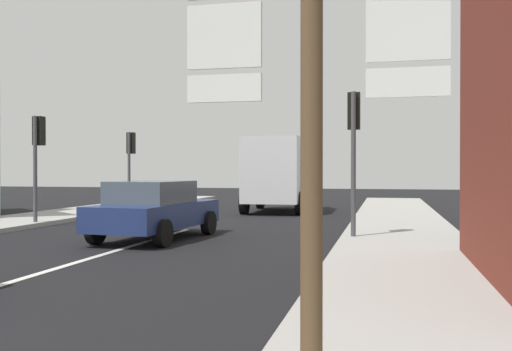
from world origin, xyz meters
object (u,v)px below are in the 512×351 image
traffic_light_near_right (354,131)px  traffic_light_near_left (38,145)px  sedan_far (155,209)px  traffic_light_far_left (131,153)px  route_sign_post (312,144)px  delivery_truck (278,172)px

traffic_light_near_right → traffic_light_near_left: bearing=170.1°
sedan_far → traffic_light_far_left: bearing=118.5°
route_sign_post → traffic_light_far_left: 21.49m
traffic_light_far_left → traffic_light_near_right: 12.87m
route_sign_post → traffic_light_near_left: 15.96m
sedan_far → delivery_truck: delivery_truck is taller
delivery_truck → traffic_light_near_left: traffic_light_near_left is taller
route_sign_post → traffic_light_near_right: traffic_light_near_right is taller
sedan_far → traffic_light_far_left: traffic_light_far_left is taller
route_sign_post → traffic_light_near_right: (-0.32, 10.62, 0.79)m
route_sign_post → traffic_light_near_left: (-10.13, 12.32, 0.62)m
traffic_light_far_left → delivery_truck: bearing=9.0°
delivery_truck → traffic_light_near_right: 10.06m
route_sign_post → traffic_light_far_left: size_ratio=0.96×
traffic_light_near_left → traffic_light_near_right: 9.95m
sedan_far → traffic_light_near_right: bearing=8.3°
route_sign_post → traffic_light_near_left: traffic_light_near_left is taller
sedan_far → traffic_light_near_right: size_ratio=1.19×
traffic_light_far_left → route_sign_post: bearing=-61.9°
sedan_far → route_sign_post: (5.22, -9.91, 1.15)m
route_sign_post → traffic_light_far_left: bearing=118.1°
sedan_far → traffic_light_near_right: traffic_light_near_right is taller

